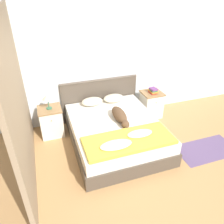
# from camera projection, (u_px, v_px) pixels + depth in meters

# --- Properties ---
(ground_plane) EXTENTS (16.00, 16.00, 0.00)m
(ground_plane) POSITION_uv_depth(u_px,v_px,m) (136.00, 178.00, 3.62)
(ground_plane) COLOR tan
(wall_back) EXTENTS (9.00, 0.06, 2.55)m
(wall_back) POSITION_uv_depth(u_px,v_px,m) (98.00, 65.00, 4.71)
(wall_back) COLOR silver
(wall_back) RESTS_ON ground_plane
(wall_side_left) EXTENTS (0.06, 3.10, 2.55)m
(wall_side_left) POSITION_uv_depth(u_px,v_px,m) (18.00, 96.00, 3.38)
(wall_side_left) COLOR gray
(wall_side_left) RESTS_ON ground_plane
(bed) EXTENTS (1.68, 2.05, 0.50)m
(bed) POSITION_uv_depth(u_px,v_px,m) (115.00, 132.00, 4.32)
(bed) COLOR #4C4238
(bed) RESTS_ON ground_plane
(headboard) EXTENTS (1.76, 0.06, 0.97)m
(headboard) POSITION_uv_depth(u_px,v_px,m) (100.00, 98.00, 5.04)
(headboard) COLOR #4C4238
(headboard) RESTS_ON ground_plane
(nightstand_left) EXTENTS (0.47, 0.46, 0.62)m
(nightstand_left) POSITION_uv_depth(u_px,v_px,m) (51.00, 121.00, 4.54)
(nightstand_left) COLOR silver
(nightstand_left) RESTS_ON ground_plane
(nightstand_right) EXTENTS (0.47, 0.46, 0.62)m
(nightstand_right) POSITION_uv_depth(u_px,v_px,m) (151.00, 104.00, 5.19)
(nightstand_right) COLOR silver
(nightstand_right) RESTS_ON ground_plane
(pillow_left) EXTENTS (0.46, 0.33, 0.15)m
(pillow_left) POSITION_uv_depth(u_px,v_px,m) (92.00, 102.00, 4.74)
(pillow_left) COLOR beige
(pillow_left) RESTS_ON bed
(pillow_right) EXTENTS (0.46, 0.33, 0.15)m
(pillow_right) POSITION_uv_depth(u_px,v_px,m) (114.00, 98.00, 4.88)
(pillow_right) COLOR beige
(pillow_right) RESTS_ON bed
(quilt) EXTENTS (1.51, 0.63, 0.11)m
(quilt) POSITION_uv_depth(u_px,v_px,m) (128.00, 140.00, 3.62)
(quilt) COLOR yellow
(quilt) RESTS_ON bed
(dog) EXTENTS (0.23, 0.79, 0.21)m
(dog) POSITION_uv_depth(u_px,v_px,m) (120.00, 116.00, 4.19)
(dog) COLOR brown
(dog) RESTS_ON bed
(book_stack) EXTENTS (0.17, 0.23, 0.12)m
(book_stack) POSITION_uv_depth(u_px,v_px,m) (153.00, 91.00, 4.99)
(book_stack) COLOR #AD2D28
(book_stack) RESTS_ON nightstand_right
(table_lamp) EXTENTS (0.20, 0.20, 0.33)m
(table_lamp) POSITION_uv_depth(u_px,v_px,m) (47.00, 97.00, 4.25)
(table_lamp) COLOR #336B4C
(table_lamp) RESTS_ON nightstand_left
(rug) EXTENTS (1.19, 0.64, 0.00)m
(rug) POSITION_uv_depth(u_px,v_px,m) (206.00, 150.00, 4.24)
(rug) COLOR #604C75
(rug) RESTS_ON ground_plane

